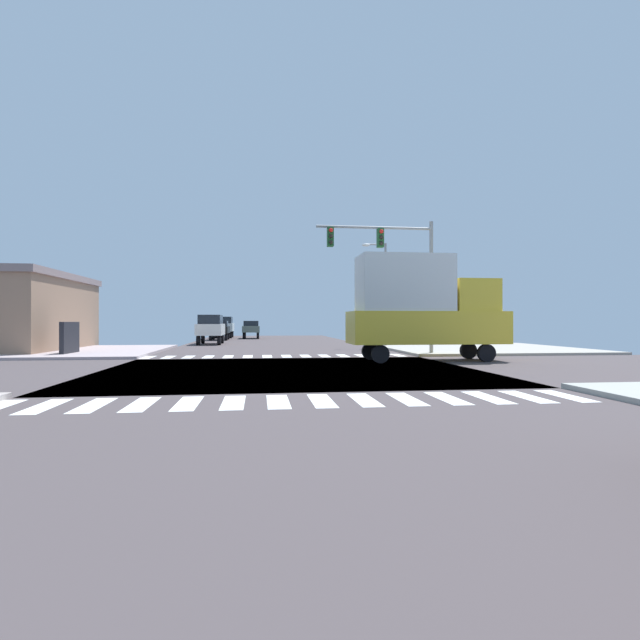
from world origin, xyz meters
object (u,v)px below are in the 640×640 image
Objects in this scene: sedan_trailing_1 at (251,328)px; suv_leading_4 at (224,325)px; traffic_signal_mast at (389,256)px; sedan_outer_2 at (220,329)px; suv_crossing_2 at (211,327)px; box_truck_middle_1 at (422,305)px; street_lamp at (382,284)px.

suv_leading_4 is at bearing -42.04° from sedan_trailing_1.
suv_leading_4 is at bearing 109.37° from traffic_signal_mast.
sedan_outer_2 is (-3.00, -4.12, 0.00)m from sedan_trailing_1.
suv_leading_4 is at bearing -90.00° from sedan_outer_2.
traffic_signal_mast is at bearing 126.11° from suv_crossing_2.
suv_crossing_2 is 0.64× the size of box_truck_middle_1.
box_truck_middle_1 is at bearing 108.47° from suv_leading_4.
suv_crossing_2 is at bearing 77.03° from sedan_trailing_1.
sedan_outer_2 is (-12.41, 15.23, -3.32)m from street_lamp.
sedan_trailing_1 is at bearing 115.92° from street_lamp.
suv_crossing_2 is 15.73m from suv_leading_4.
street_lamp is at bearing 129.17° from sedan_outer_2.
box_truck_middle_1 reaches higher than suv_leading_4.
suv_crossing_2 is at bearing -148.03° from box_truck_middle_1.
street_lamp is 1.59× the size of suv_leading_4.
box_truck_middle_1 is at bearing 112.70° from sedan_outer_2.
sedan_outer_2 is (0.00, 8.91, -0.28)m from suv_crossing_2.
suv_leading_4 is 0.64× the size of box_truck_middle_1.
box_truck_middle_1 is (0.62, -3.48, -2.73)m from traffic_signal_mast.
suv_leading_4 is 1.07× the size of sedan_trailing_1.
box_truck_middle_1 is at bearing 121.97° from suv_crossing_2.
sedan_outer_2 is at bearing 90.00° from suv_leading_4.
traffic_signal_mast is 0.98× the size of street_lamp.
suv_crossing_2 is (-12.41, 6.33, -3.04)m from street_lamp.
suv_leading_4 is 6.83m from sedan_outer_2.
traffic_signal_mast is at bearing 114.40° from sedan_outer_2.
street_lamp reaches higher than traffic_signal_mast.
suv_crossing_2 is 8.91m from sedan_outer_2.
street_lamp is 19.92m from sedan_outer_2.
street_lamp is at bearing 152.99° from suv_crossing_2.
traffic_signal_mast is 1.56× the size of suv_leading_4.
suv_crossing_2 is 13.37m from sedan_trailing_1.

